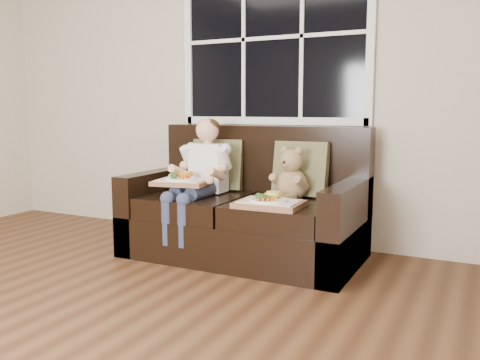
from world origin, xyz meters
The scene contains 8 objects.
window_back centered at (0.56, 2.48, 1.65)m, with size 1.62×0.04×1.37m.
loveseat centered at (0.56, 2.02, 0.31)m, with size 1.70×0.92×0.96m.
pillow_left centered at (0.23, 2.17, 0.65)m, with size 0.43×0.27×0.41m.
pillow_right centered at (0.93, 2.17, 0.65)m, with size 0.41×0.20×0.41m.
child centered at (0.24, 1.90, 0.65)m, with size 0.39×0.60×0.88m.
teddy_bear centered at (0.91, 2.01, 0.61)m, with size 0.26×0.31×0.39m.
tray_left centered at (0.17, 1.73, 0.57)m, with size 0.43×0.35×0.09m.
tray_right centered at (0.89, 1.68, 0.48)m, with size 0.44×0.34×0.10m.
Camera 1 is at (2.18, -1.36, 1.09)m, focal length 38.00 mm.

